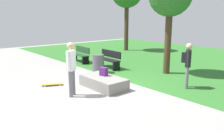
{
  "coord_description": "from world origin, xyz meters",
  "views": [
    {
      "loc": [
        6.5,
        -5.12,
        2.6
      ],
      "look_at": [
        0.1,
        0.28,
        0.73
      ],
      "focal_mm": 35.98,
      "sensor_mm": 36.0,
      "label": 1
    }
  ],
  "objects_px": {
    "park_bench_near_path": "(109,59)",
    "pedestrian_with_backpack": "(187,61)",
    "concrete_ledge": "(103,82)",
    "trash_bin": "(98,64)",
    "skateboard_by_ledge": "(52,84)",
    "backpack_on_ledge": "(104,71)",
    "skater_performing_trick": "(71,65)",
    "park_bench_far_left": "(80,54)"
  },
  "relations": [
    {
      "from": "park_bench_near_path",
      "to": "pedestrian_with_backpack",
      "type": "height_order",
      "value": "pedestrian_with_backpack"
    },
    {
      "from": "concrete_ledge",
      "to": "trash_bin",
      "type": "distance_m",
      "value": 2.34
    },
    {
      "from": "concrete_ledge",
      "to": "skateboard_by_ledge",
      "type": "height_order",
      "value": "concrete_ledge"
    },
    {
      "from": "backpack_on_ledge",
      "to": "pedestrian_with_backpack",
      "type": "height_order",
      "value": "pedestrian_with_backpack"
    },
    {
      "from": "skater_performing_trick",
      "to": "skateboard_by_ledge",
      "type": "relative_size",
      "value": 2.24
    },
    {
      "from": "park_bench_near_path",
      "to": "park_bench_far_left",
      "type": "xyz_separation_m",
      "value": [
        -2.29,
        -0.28,
        0.0
      ]
    },
    {
      "from": "pedestrian_with_backpack",
      "to": "skater_performing_trick",
      "type": "bearing_deg",
      "value": -117.98
    },
    {
      "from": "park_bench_far_left",
      "to": "park_bench_near_path",
      "type": "bearing_deg",
      "value": 6.85
    },
    {
      "from": "skateboard_by_ledge",
      "to": "concrete_ledge",
      "type": "bearing_deg",
      "value": 42.99
    },
    {
      "from": "skater_performing_trick",
      "to": "pedestrian_with_backpack",
      "type": "relative_size",
      "value": 1.08
    },
    {
      "from": "concrete_ledge",
      "to": "skateboard_by_ledge",
      "type": "xyz_separation_m",
      "value": [
        -1.47,
        -1.37,
        -0.14
      ]
    },
    {
      "from": "park_bench_far_left",
      "to": "skateboard_by_ledge",
      "type": "bearing_deg",
      "value": -45.74
    },
    {
      "from": "concrete_ledge",
      "to": "trash_bin",
      "type": "height_order",
      "value": "trash_bin"
    },
    {
      "from": "concrete_ledge",
      "to": "backpack_on_ledge",
      "type": "height_order",
      "value": "backpack_on_ledge"
    },
    {
      "from": "backpack_on_ledge",
      "to": "park_bench_far_left",
      "type": "relative_size",
      "value": 0.2
    },
    {
      "from": "skater_performing_trick",
      "to": "pedestrian_with_backpack",
      "type": "distance_m",
      "value": 4.2
    },
    {
      "from": "backpack_on_ledge",
      "to": "trash_bin",
      "type": "relative_size",
      "value": 0.36
    },
    {
      "from": "skater_performing_trick",
      "to": "pedestrian_with_backpack",
      "type": "height_order",
      "value": "skater_performing_trick"
    },
    {
      "from": "skateboard_by_ledge",
      "to": "park_bench_far_left",
      "type": "height_order",
      "value": "park_bench_far_left"
    },
    {
      "from": "trash_bin",
      "to": "park_bench_far_left",
      "type": "bearing_deg",
      "value": 164.44
    },
    {
      "from": "skater_performing_trick",
      "to": "park_bench_near_path",
      "type": "xyz_separation_m",
      "value": [
        -2.52,
        3.65,
        -0.59
      ]
    },
    {
      "from": "skateboard_by_ledge",
      "to": "pedestrian_with_backpack",
      "type": "relative_size",
      "value": 0.48
    },
    {
      "from": "backpack_on_ledge",
      "to": "park_bench_far_left",
      "type": "xyz_separation_m",
      "value": [
        -4.62,
        1.88,
        -0.09
      ]
    },
    {
      "from": "pedestrian_with_backpack",
      "to": "skateboard_by_ledge",
      "type": "bearing_deg",
      "value": -133.1
    },
    {
      "from": "backpack_on_ledge",
      "to": "skateboard_by_ledge",
      "type": "relative_size",
      "value": 0.4
    },
    {
      "from": "backpack_on_ledge",
      "to": "park_bench_near_path",
      "type": "xyz_separation_m",
      "value": [
        -2.33,
        2.16,
        -0.09
      ]
    },
    {
      "from": "skateboard_by_ledge",
      "to": "trash_bin",
      "type": "xyz_separation_m",
      "value": [
        -0.5,
        2.61,
        0.38
      ]
    },
    {
      "from": "skater_performing_trick",
      "to": "park_bench_far_left",
      "type": "bearing_deg",
      "value": 144.95
    },
    {
      "from": "concrete_ledge",
      "to": "skater_performing_trick",
      "type": "relative_size",
      "value": 1.02
    },
    {
      "from": "backpack_on_ledge",
      "to": "park_bench_far_left",
      "type": "distance_m",
      "value": 4.99
    },
    {
      "from": "concrete_ledge",
      "to": "park_bench_far_left",
      "type": "distance_m",
      "value": 5.19
    },
    {
      "from": "park_bench_far_left",
      "to": "trash_bin",
      "type": "relative_size",
      "value": 1.85
    },
    {
      "from": "park_bench_far_left",
      "to": "pedestrian_with_backpack",
      "type": "xyz_separation_m",
      "value": [
        6.79,
        0.33,
        0.53
      ]
    },
    {
      "from": "trash_bin",
      "to": "skateboard_by_ledge",
      "type": "bearing_deg",
      "value": -79.13
    },
    {
      "from": "skater_performing_trick",
      "to": "trash_bin",
      "type": "relative_size",
      "value": 2.05
    },
    {
      "from": "skateboard_by_ledge",
      "to": "pedestrian_with_backpack",
      "type": "distance_m",
      "value": 5.19
    },
    {
      "from": "trash_bin",
      "to": "pedestrian_with_backpack",
      "type": "bearing_deg",
      "value": 15.61
    },
    {
      "from": "skater_performing_trick",
      "to": "pedestrian_with_backpack",
      "type": "bearing_deg",
      "value": 62.02
    },
    {
      "from": "pedestrian_with_backpack",
      "to": "concrete_ledge",
      "type": "bearing_deg",
      "value": -130.56
    },
    {
      "from": "park_bench_far_left",
      "to": "pedestrian_with_backpack",
      "type": "height_order",
      "value": "pedestrian_with_backpack"
    },
    {
      "from": "trash_bin",
      "to": "park_bench_near_path",
      "type": "bearing_deg",
      "value": 115.71
    },
    {
      "from": "park_bench_far_left",
      "to": "trash_bin",
      "type": "bearing_deg",
      "value": -15.56
    }
  ]
}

